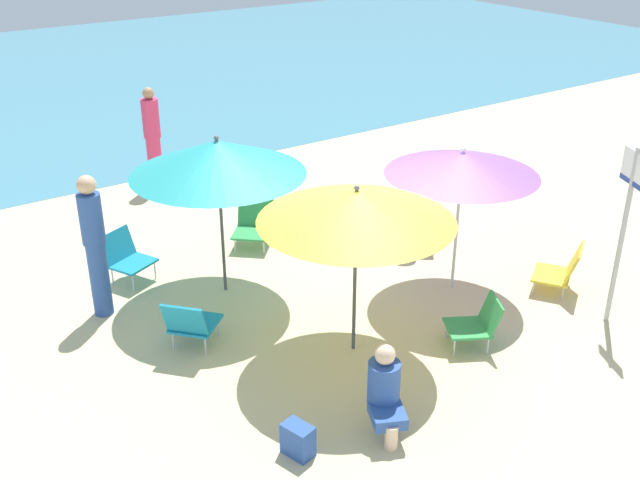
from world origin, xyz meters
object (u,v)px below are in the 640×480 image
beach_chair_a (126,256)px  beach_chair_e (562,269)px  person_a (95,244)px  umbrella_teal (218,157)px  umbrella_yellow (356,206)px  person_d (153,137)px  beach_chair_c (477,322)px  person_b (413,219)px  umbrella_purple (462,163)px  beach_chair_b (254,224)px  beach_bag (298,440)px  beach_chair_d (191,322)px  warning_sign (627,212)px  person_c (385,389)px

beach_chair_a → beach_chair_e: size_ratio=0.94×
person_a → umbrella_teal: bearing=-24.8°
umbrella_yellow → person_d: umbrella_yellow is taller
person_a → beach_chair_c: bearing=-56.2°
person_b → beach_chair_c: bearing=-78.6°
umbrella_purple → person_b: 1.66m
beach_chair_b → beach_bag: (-1.87, -4.05, -0.15)m
beach_chair_a → beach_chair_d: same height
umbrella_teal → umbrella_purple: bearing=-33.1°
beach_chair_b → person_b: 2.24m
beach_chair_e → umbrella_teal: bearing=22.6°
umbrella_teal → warning_sign: 4.67m
umbrella_purple → beach_chair_b: 3.23m
beach_chair_a → beach_chair_c: (2.63, -3.66, -0.05)m
beach_chair_c → beach_chair_e: beach_chair_e is taller
beach_chair_b → warning_sign: warning_sign is taller
person_b → beach_bag: bearing=-108.8°
beach_chair_a → beach_chair_c: 4.51m
beach_chair_b → person_a: (-2.45, -0.66, 0.61)m
umbrella_purple → warning_sign: size_ratio=0.88×
beach_chair_d → warning_sign: bearing=-69.0°
umbrella_teal → beach_chair_d: (-0.93, -0.98, -1.44)m
beach_chair_d → beach_chair_e: beach_chair_d is taller
beach_chair_c → beach_bag: 2.63m
beach_chair_d → person_b: (3.63, 0.52, 0.15)m
umbrella_yellow → beach_chair_c: size_ratio=2.94×
beach_chair_b → beach_chair_a: bearing=-47.2°
beach_chair_c → beach_chair_e: (1.77, 0.29, 0.01)m
person_d → warning_sign: (2.66, -7.02, 0.52)m
umbrella_teal → beach_chair_b: umbrella_teal is taller
beach_chair_a → beach_chair_b: beach_chair_a is taller
person_d → warning_sign: bearing=-100.9°
beach_chair_a → person_d: (1.64, 2.87, 0.52)m
umbrella_purple → beach_bag: size_ratio=5.99×
umbrella_yellow → warning_sign: 3.10m
beach_chair_c → person_b: size_ratio=0.74×
umbrella_teal → person_c: 3.50m
warning_sign → umbrella_yellow: bearing=-177.6°
umbrella_purple → beach_chair_a: size_ratio=2.68×
beach_chair_b → person_c: person_c is taller
person_b → person_d: 4.73m
person_b → person_a: bearing=-155.4°
beach_chair_b → beach_chair_d: bearing=-2.2°
umbrella_teal → person_a: bearing=168.0°
beach_chair_c → person_c: size_ratio=0.78×
umbrella_teal → beach_chair_a: bearing=134.1°
person_a → beach_bag: person_a is taller
beach_chair_e → person_d: person_d is taller
umbrella_teal → beach_chair_c: umbrella_teal is taller
umbrella_teal → beach_bag: bearing=-106.1°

